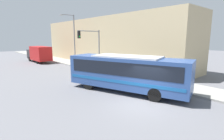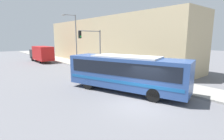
% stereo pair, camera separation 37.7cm
% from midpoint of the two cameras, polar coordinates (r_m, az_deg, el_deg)
% --- Properties ---
extents(ground_plane, '(120.00, 120.00, 0.00)m').
position_cam_midpoint_polar(ground_plane, '(12.19, 8.43, -11.29)').
color(ground_plane, slate).
extents(sidewalk, '(3.31, 70.00, 0.16)m').
position_cam_midpoint_polar(sidewalk, '(31.35, -12.55, 2.14)').
color(sidewalk, gray).
rests_on(sidewalk, ground_plane).
extents(building_facade, '(6.00, 32.33, 7.67)m').
position_cam_midpoint_polar(building_facade, '(31.27, -2.67, 9.27)').
color(building_facade, tan).
rests_on(building_facade, ground_plane).
extents(city_bus, '(5.64, 10.43, 3.05)m').
position_cam_midpoint_polar(city_bus, '(14.58, 4.08, -0.33)').
color(city_bus, '#2D4C8C').
rests_on(city_bus, ground_plane).
extents(delivery_truck, '(2.32, 7.26, 2.92)m').
position_cam_midpoint_polar(delivery_truck, '(35.35, -23.00, 4.96)').
color(delivery_truck, '#B21919').
rests_on(delivery_truck, ground_plane).
extents(fire_hydrant, '(0.20, 0.28, 0.68)m').
position_cam_midpoint_polar(fire_hydrant, '(18.33, 9.00, -2.25)').
color(fire_hydrant, red).
rests_on(fire_hydrant, sidewalk).
extents(traffic_light_pole, '(3.28, 0.35, 5.31)m').
position_cam_midpoint_polar(traffic_light_pole, '(22.76, -7.00, 8.67)').
color(traffic_light_pole, slate).
rests_on(traffic_light_pole, sidewalk).
extents(parking_meter, '(0.14, 0.14, 1.29)m').
position_cam_midpoint_polar(parking_meter, '(22.00, -1.82, 1.42)').
color(parking_meter, slate).
rests_on(parking_meter, sidewalk).
extents(street_lamp, '(2.40, 0.28, 7.88)m').
position_cam_midpoint_polar(street_lamp, '(28.91, -13.06, 10.78)').
color(street_lamp, slate).
rests_on(street_lamp, sidewalk).
extents(pedestrian_near_corner, '(0.34, 0.34, 1.73)m').
position_cam_midpoint_polar(pedestrian_near_corner, '(25.53, -5.31, 2.68)').
color(pedestrian_near_corner, '#23283D').
rests_on(pedestrian_near_corner, sidewalk).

